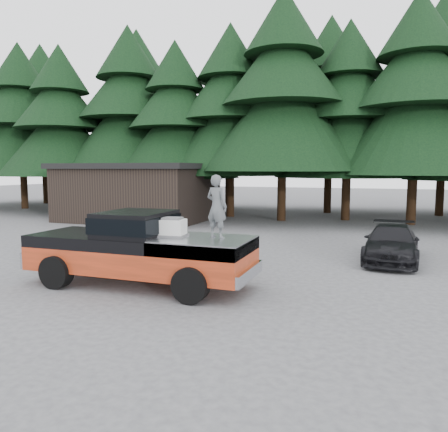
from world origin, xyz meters
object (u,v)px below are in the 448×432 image
(air_compressor, at_px, (173,228))
(man_on_bed, at_px, (217,206))
(utility_building, at_px, (139,192))
(pickup_truck, at_px, (140,260))
(parked_car, at_px, (391,243))

(air_compressor, relative_size, man_on_bed, 0.39)
(air_compressor, height_order, utility_building, utility_building)
(man_on_bed, bearing_deg, air_compressor, 26.10)
(pickup_truck, height_order, utility_building, utility_building)
(air_compressor, relative_size, utility_building, 0.07)
(pickup_truck, distance_m, utility_building, 14.93)
(utility_building, bearing_deg, air_compressor, -56.19)
(pickup_truck, xyz_separation_m, utility_building, (-7.63, 12.79, 1.00))
(pickup_truck, relative_size, parked_car, 1.47)
(air_compressor, xyz_separation_m, parked_car, (5.22, 5.47, -0.95))
(air_compressor, xyz_separation_m, utility_building, (-8.59, 12.83, 0.13))
(pickup_truck, height_order, parked_car, pickup_truck)
(pickup_truck, relative_size, utility_building, 0.71)
(parked_car, bearing_deg, utility_building, 155.08)
(air_compressor, bearing_deg, man_on_bed, 4.50)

